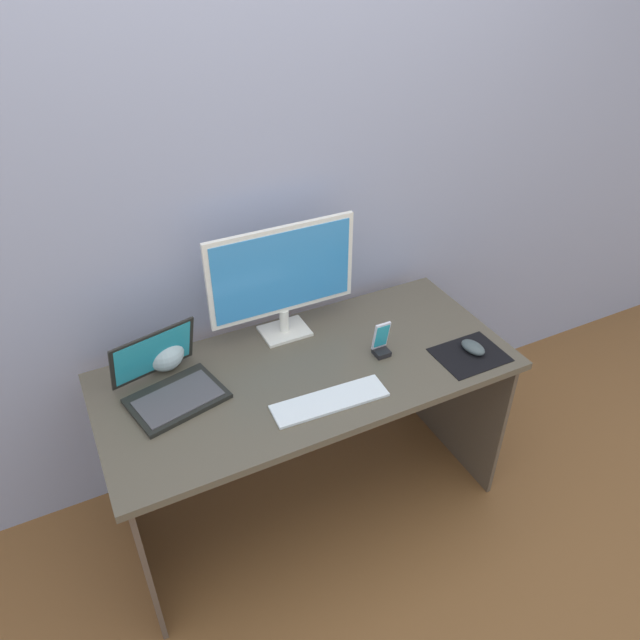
{
  "coord_description": "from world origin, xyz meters",
  "views": [
    {
      "loc": [
        -0.69,
        -1.49,
        2.08
      ],
      "look_at": [
        0.04,
        -0.02,
        0.93
      ],
      "focal_mm": 33.54,
      "sensor_mm": 36.0,
      "label": 1
    }
  ],
  "objects_px": {
    "laptop": "(169,383)",
    "keyboard_external": "(330,401)",
    "monitor": "(283,276)",
    "mouse": "(473,347)",
    "phone_in_dock": "(381,343)",
    "fishbowl": "(164,351)"
  },
  "relations": [
    {
      "from": "laptop",
      "to": "keyboard_external",
      "type": "xyz_separation_m",
      "value": [
        0.46,
        -0.28,
        -0.04
      ]
    },
    {
      "from": "monitor",
      "to": "mouse",
      "type": "bearing_deg",
      "value": -36.29
    },
    {
      "from": "monitor",
      "to": "phone_in_dock",
      "type": "bearing_deg",
      "value": -46.62
    },
    {
      "from": "monitor",
      "to": "mouse",
      "type": "height_order",
      "value": "monitor"
    },
    {
      "from": "laptop",
      "to": "fishbowl",
      "type": "bearing_deg",
      "value": 80.96
    },
    {
      "from": "monitor",
      "to": "laptop",
      "type": "height_order",
      "value": "monitor"
    },
    {
      "from": "laptop",
      "to": "keyboard_external",
      "type": "relative_size",
      "value": 0.9
    },
    {
      "from": "phone_in_dock",
      "to": "monitor",
      "type": "bearing_deg",
      "value": 133.38
    },
    {
      "from": "monitor",
      "to": "fishbowl",
      "type": "xyz_separation_m",
      "value": [
        -0.46,
        0.0,
        -0.18
      ]
    },
    {
      "from": "monitor",
      "to": "fishbowl",
      "type": "bearing_deg",
      "value": 179.78
    },
    {
      "from": "laptop",
      "to": "phone_in_dock",
      "type": "relative_size",
      "value": 2.58
    },
    {
      "from": "keyboard_external",
      "to": "mouse",
      "type": "xyz_separation_m",
      "value": [
        0.6,
        0.0,
        0.02
      ]
    },
    {
      "from": "monitor",
      "to": "mouse",
      "type": "xyz_separation_m",
      "value": [
        0.57,
        -0.42,
        -0.23
      ]
    },
    {
      "from": "laptop",
      "to": "fishbowl",
      "type": "relative_size",
      "value": 2.5
    },
    {
      "from": "laptop",
      "to": "phone_in_dock",
      "type": "bearing_deg",
      "value": -9.98
    },
    {
      "from": "monitor",
      "to": "laptop",
      "type": "xyz_separation_m",
      "value": [
        -0.49,
        -0.15,
        -0.21
      ]
    },
    {
      "from": "keyboard_external",
      "to": "phone_in_dock",
      "type": "bearing_deg",
      "value": 29.94
    },
    {
      "from": "laptop",
      "to": "mouse",
      "type": "xyz_separation_m",
      "value": [
        1.06,
        -0.27,
        -0.02
      ]
    },
    {
      "from": "fishbowl",
      "to": "keyboard_external",
      "type": "distance_m",
      "value": 0.62
    },
    {
      "from": "monitor",
      "to": "laptop",
      "type": "distance_m",
      "value": 0.55
    },
    {
      "from": "fishbowl",
      "to": "monitor",
      "type": "bearing_deg",
      "value": -0.22
    },
    {
      "from": "monitor",
      "to": "keyboard_external",
      "type": "height_order",
      "value": "monitor"
    }
  ]
}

